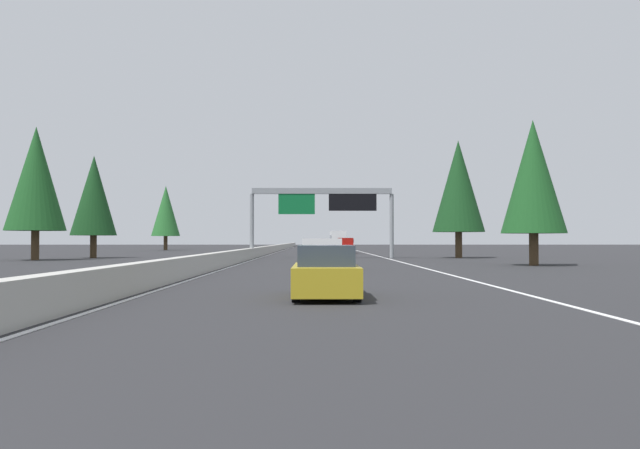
# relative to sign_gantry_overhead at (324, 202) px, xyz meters

# --- Properties ---
(ground_plane) EXTENTS (320.00, 320.00, 0.00)m
(ground_plane) POSITION_rel_sign_gantry_overhead_xyz_m (5.47, 6.04, -4.92)
(ground_plane) COLOR #262628
(median_barrier) EXTENTS (180.00, 0.56, 0.90)m
(median_barrier) POSITION_rel_sign_gantry_overhead_xyz_m (25.47, 6.34, -4.47)
(median_barrier) COLOR #ADAAA3
(median_barrier) RESTS_ON ground
(shoulder_stripe_right) EXTENTS (160.00, 0.16, 0.01)m
(shoulder_stripe_right) POSITION_rel_sign_gantry_overhead_xyz_m (15.47, -5.48, -4.91)
(shoulder_stripe_right) COLOR silver
(shoulder_stripe_right) RESTS_ON ground
(shoulder_stripe_median) EXTENTS (160.00, 0.16, 0.01)m
(shoulder_stripe_median) POSITION_rel_sign_gantry_overhead_xyz_m (15.47, 5.79, -4.91)
(shoulder_stripe_median) COLOR silver
(shoulder_stripe_median) RESTS_ON ground
(sign_gantry_overhead) EXTENTS (0.50, 12.68, 6.18)m
(sign_gantry_overhead) POSITION_rel_sign_gantry_overhead_xyz_m (0.00, 0.00, 0.00)
(sign_gantry_overhead) COLOR gray
(sign_gantry_overhead) RESTS_ON ground
(sedan_near_center) EXTENTS (4.40, 1.80, 1.47)m
(sedan_near_center) POSITION_rel_sign_gantry_overhead_xyz_m (-39.31, 0.44, -4.23)
(sedan_near_center) COLOR #AD931E
(sedan_near_center) RESTS_ON ground
(minivan_far_center) EXTENTS (5.00, 1.95, 1.69)m
(minivan_far_center) POSITION_rel_sign_gantry_overhead_xyz_m (-23.05, 0.40, -3.96)
(minivan_far_center) COLOR white
(minivan_far_center) RESTS_ON ground
(pickup_near_right) EXTENTS (5.60, 2.00, 1.86)m
(pickup_near_right) POSITION_rel_sign_gantry_overhead_xyz_m (21.98, -2.92, -4.00)
(pickup_near_right) COLOR maroon
(pickup_near_right) RESTS_ON ground
(bus_far_left) EXTENTS (11.50, 2.55, 3.10)m
(bus_far_left) POSITION_rel_sign_gantry_overhead_xyz_m (55.30, -3.12, -3.20)
(bus_far_left) COLOR white
(bus_far_left) RESTS_ON ground
(conifer_right_near) EXTENTS (4.07, 4.07, 9.25)m
(conifer_right_near) POSITION_rel_sign_gantry_overhead_xyz_m (-16.31, -13.08, 0.70)
(conifer_right_near) COLOR #4C3823
(conifer_right_near) RESTS_ON ground
(conifer_right_mid) EXTENTS (4.67, 4.67, 10.61)m
(conifer_right_mid) POSITION_rel_sign_gantry_overhead_xyz_m (1.23, -12.15, 1.53)
(conifer_right_mid) COLOR #4C3823
(conifer_right_mid) RESTS_ON ground
(conifer_left_near) EXTENTS (4.72, 4.72, 10.72)m
(conifer_left_near) POSITION_rel_sign_gantry_overhead_xyz_m (-5.13, 23.15, 1.60)
(conifer_left_near) COLOR #4C3823
(conifer_left_near) RESTS_ON ground
(conifer_left_mid) EXTENTS (4.04, 4.04, 9.17)m
(conifer_left_mid) POSITION_rel_sign_gantry_overhead_xyz_m (0.94, 20.55, 0.65)
(conifer_left_mid) COLOR #4C3823
(conifer_left_mid) RESTS_ON ground
(conifer_left_far) EXTENTS (4.46, 4.46, 10.13)m
(conifer_left_far) POSITION_rel_sign_gantry_overhead_xyz_m (45.60, 24.32, 1.24)
(conifer_left_far) COLOR #4C3823
(conifer_left_far) RESTS_ON ground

